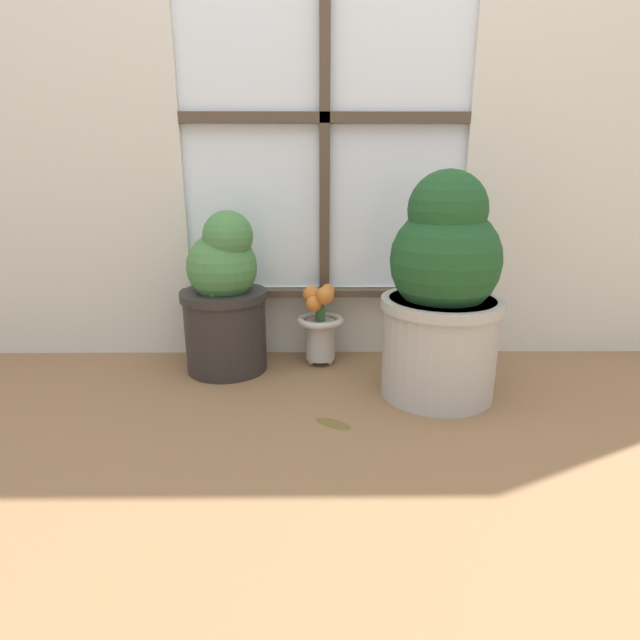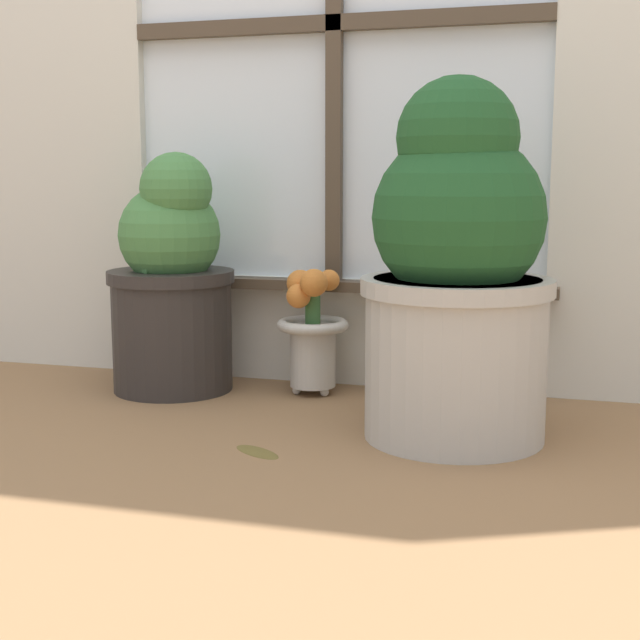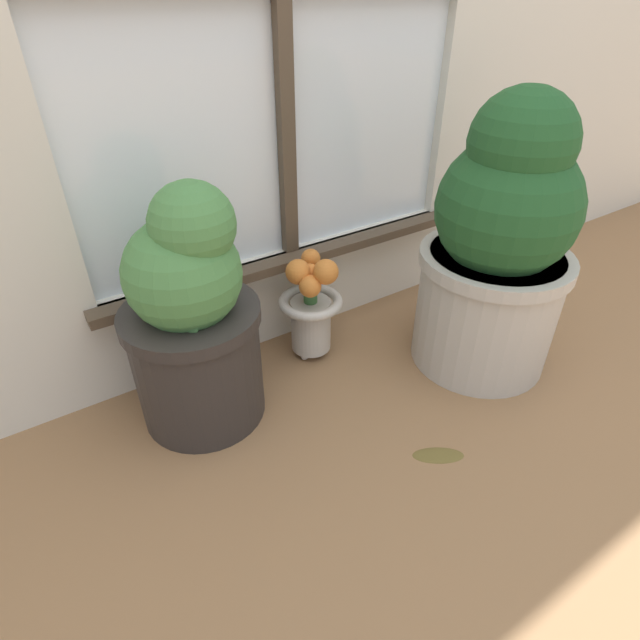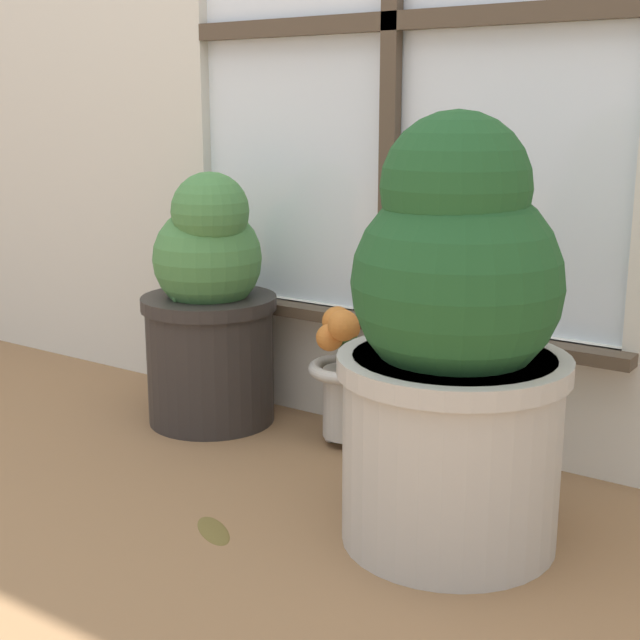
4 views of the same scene
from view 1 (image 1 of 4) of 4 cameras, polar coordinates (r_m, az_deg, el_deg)
ground_plane at (r=1.32m, az=0.99°, el=-13.59°), size 10.00×10.00×0.00m
potted_plant_left at (r=1.71m, az=-10.85°, el=2.36°), size 0.29×0.29×0.55m
potted_plant_right at (r=1.51m, az=13.80°, el=2.90°), size 0.36×0.36×0.67m
flower_vase at (r=1.76m, az=-0.01°, el=-0.32°), size 0.16×0.16×0.29m
fallen_leaf at (r=1.40m, az=1.51°, el=-11.64°), size 0.12×0.10×0.01m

